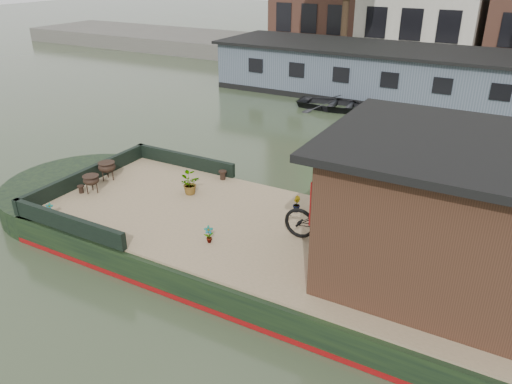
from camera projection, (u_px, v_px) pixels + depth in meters
The scene contains 18 objects.
ground at pixel (315, 273), 9.65m from camera, with size 120.00×120.00×0.00m, color #2E3D26.
houseboat_hull at pixel (255, 244), 10.12m from camera, with size 14.01×4.02×0.60m.
houseboat_deck at pixel (317, 245), 9.38m from camera, with size 11.80×3.80×0.05m, color #947A5B.
bow_bulwark at pixel (114, 182), 11.53m from camera, with size 3.00×4.00×0.35m.
cabin at pixel (449, 212), 7.89m from camera, with size 4.00×3.50×2.42m.
bicycle at pixel (330, 222), 9.15m from camera, with size 0.63×1.82×0.96m, color black.
potted_plant_a at pixel (209, 234), 9.36m from camera, with size 0.18×0.12×0.35m, color #973C2B.
potted_plant_b at pixel (296, 204), 10.52m from camera, with size 0.19×0.15×0.34m, color brown.
potted_plant_c at pixel (189, 184), 11.27m from camera, with size 0.45×0.39×0.50m, color #B36C34.
potted_plant_d at pixel (358, 198), 10.50m from camera, with size 0.32×0.32×0.58m, color brown.
potted_plant_e at pixel (50, 210), 10.29m from camera, with size 0.16×0.11×0.31m, color #9B3D2D.
brazier_front at pixel (92, 184), 11.35m from camera, with size 0.39×0.39×0.42m, color black, non-canonical shape.
brazier_rear at pixel (107, 171), 12.01m from camera, with size 0.42×0.42×0.45m, color black, non-canonical shape.
bollard_port at pixel (223, 175), 12.07m from camera, with size 0.19×0.19×0.22m, color black.
bollard_stbd at pixel (81, 189), 11.39m from camera, with size 0.16×0.16×0.18m, color black.
dinghy at pixel (337, 101), 19.96m from camera, with size 2.26×3.17×0.66m, color black.
far_houseboat at pixel (451, 81), 20.30m from camera, with size 20.40×4.40×2.11m.
quay at pixel (472, 67), 25.66m from camera, with size 60.00×6.00×0.90m, color #47443F.
Camera 1 is at (2.92, -7.60, 5.53)m, focal length 35.00 mm.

